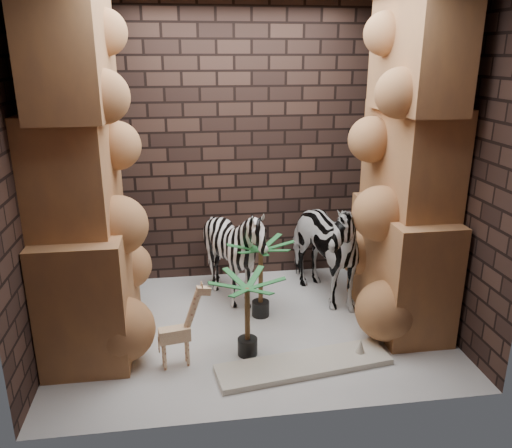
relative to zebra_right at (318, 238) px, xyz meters
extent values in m
plane|color=silver|center=(-0.76, -0.51, -0.67)|extent=(3.50, 3.50, 0.00)
plane|color=black|center=(-0.76, 0.74, 0.83)|extent=(3.50, 0.00, 3.50)
plane|color=black|center=(-0.76, -1.76, 0.83)|extent=(3.50, 0.00, 3.50)
plane|color=black|center=(-2.51, -0.51, 0.83)|extent=(0.00, 3.00, 3.00)
plane|color=black|center=(0.99, -0.51, 0.83)|extent=(0.00, 3.00, 3.00)
imported|color=white|center=(0.00, 0.00, 0.00)|extent=(0.94, 1.27, 1.35)
imported|color=white|center=(-0.85, 0.02, -0.18)|extent=(1.21, 1.33, 0.99)
cube|color=beige|center=(-0.42, -1.21, -0.65)|extent=(1.48, 0.56, 0.05)
camera|label=1|loc=(-1.32, -4.72, 1.77)|focal=35.88mm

